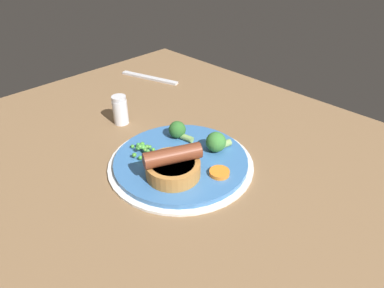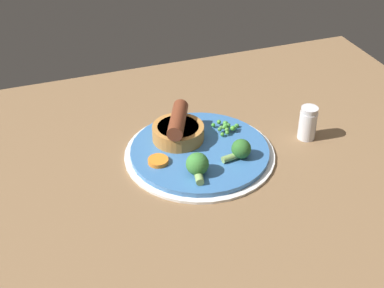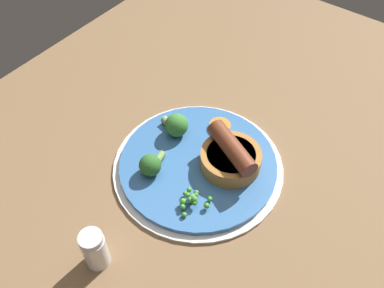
{
  "view_description": "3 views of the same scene",
  "coord_description": "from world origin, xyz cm",
  "px_view_note": "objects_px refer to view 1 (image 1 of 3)",
  "views": [
    {
      "loc": [
        -35.62,
        37.71,
        41.39
      ],
      "look_at": [
        0.88,
        0.94,
        7.07
      ],
      "focal_mm": 32.0,
      "sensor_mm": 36.0,
      "label": 1
    },
    {
      "loc": [
        -25.52,
        -69.45,
        59.25
      ],
      "look_at": [
        -0.16,
        1.52,
        6.81
      ],
      "focal_mm": 50.0,
      "sensor_mm": 36.0,
      "label": 2
    },
    {
      "loc": [
        35.42,
        26.96,
        56.97
      ],
      "look_at": [
        0.95,
        1.11,
        6.71
      ],
      "focal_mm": 40.0,
      "sensor_mm": 36.0,
      "label": 3
    }
  ],
  "objects_px": {
    "pea_pile": "(142,148)",
    "broccoli_floret_near": "(217,142)",
    "sausage_pudding": "(173,165)",
    "dinner_plate": "(181,162)",
    "broccoli_floret_far": "(178,130)",
    "carrot_slice_2": "(219,173)",
    "salt_shaker": "(120,110)",
    "fork": "(149,78)"
  },
  "relations": [
    {
      "from": "sausage_pudding",
      "to": "fork",
      "type": "xyz_separation_m",
      "value": [
        0.38,
        -0.26,
        -0.03
      ]
    },
    {
      "from": "pea_pile",
      "to": "carrot_slice_2",
      "type": "xyz_separation_m",
      "value": [
        -0.15,
        -0.05,
        -0.01
      ]
    },
    {
      "from": "sausage_pudding",
      "to": "pea_pile",
      "type": "distance_m",
      "value": 0.09
    },
    {
      "from": "broccoli_floret_near",
      "to": "carrot_slice_2",
      "type": "distance_m",
      "value": 0.08
    },
    {
      "from": "sausage_pudding",
      "to": "broccoli_floret_near",
      "type": "relative_size",
      "value": 1.86
    },
    {
      "from": "carrot_slice_2",
      "to": "salt_shaker",
      "type": "xyz_separation_m",
      "value": [
        0.29,
        0.0,
        0.01
      ]
    },
    {
      "from": "pea_pile",
      "to": "broccoli_floret_near",
      "type": "height_order",
      "value": "broccoli_floret_near"
    },
    {
      "from": "pea_pile",
      "to": "broccoli_floret_near",
      "type": "distance_m",
      "value": 0.14
    },
    {
      "from": "sausage_pudding",
      "to": "broccoli_floret_near",
      "type": "xyz_separation_m",
      "value": [
        -0.0,
        -0.11,
        -0.0
      ]
    },
    {
      "from": "broccoli_floret_near",
      "to": "carrot_slice_2",
      "type": "bearing_deg",
      "value": 57.79
    },
    {
      "from": "dinner_plate",
      "to": "salt_shaker",
      "type": "relative_size",
      "value": 4.13
    },
    {
      "from": "broccoli_floret_near",
      "to": "carrot_slice_2",
      "type": "height_order",
      "value": "broccoli_floret_near"
    },
    {
      "from": "pea_pile",
      "to": "salt_shaker",
      "type": "distance_m",
      "value": 0.15
    },
    {
      "from": "carrot_slice_2",
      "to": "fork",
      "type": "distance_m",
      "value": 0.49
    },
    {
      "from": "broccoli_floret_far",
      "to": "salt_shaker",
      "type": "distance_m",
      "value": 0.15
    },
    {
      "from": "fork",
      "to": "sausage_pudding",
      "type": "bearing_deg",
      "value": 128.61
    },
    {
      "from": "sausage_pudding",
      "to": "pea_pile",
      "type": "bearing_deg",
      "value": 111.85
    },
    {
      "from": "pea_pile",
      "to": "broccoli_floret_far",
      "type": "bearing_deg",
      "value": -96.05
    },
    {
      "from": "dinner_plate",
      "to": "fork",
      "type": "bearing_deg",
      "value": -31.27
    },
    {
      "from": "sausage_pudding",
      "to": "pea_pile",
      "type": "relative_size",
      "value": 2.01
    },
    {
      "from": "dinner_plate",
      "to": "carrot_slice_2",
      "type": "distance_m",
      "value": 0.08
    },
    {
      "from": "carrot_slice_2",
      "to": "sausage_pudding",
      "type": "bearing_deg",
      "value": 46.02
    },
    {
      "from": "dinner_plate",
      "to": "carrot_slice_2",
      "type": "height_order",
      "value": "carrot_slice_2"
    },
    {
      "from": "dinner_plate",
      "to": "pea_pile",
      "type": "bearing_deg",
      "value": 29.8
    },
    {
      "from": "broccoli_floret_far",
      "to": "carrot_slice_2",
      "type": "distance_m",
      "value": 0.14
    },
    {
      "from": "carrot_slice_2",
      "to": "salt_shaker",
      "type": "height_order",
      "value": "salt_shaker"
    },
    {
      "from": "dinner_plate",
      "to": "carrot_slice_2",
      "type": "xyz_separation_m",
      "value": [
        -0.08,
        -0.01,
        0.01
      ]
    },
    {
      "from": "dinner_plate",
      "to": "carrot_slice_2",
      "type": "relative_size",
      "value": 7.61
    },
    {
      "from": "carrot_slice_2",
      "to": "fork",
      "type": "relative_size",
      "value": 0.2
    },
    {
      "from": "dinner_plate",
      "to": "salt_shaker",
      "type": "bearing_deg",
      "value": -3.89
    },
    {
      "from": "pea_pile",
      "to": "broccoli_floret_far",
      "type": "xyz_separation_m",
      "value": [
        -0.01,
        -0.08,
        0.01
      ]
    },
    {
      "from": "broccoli_floret_near",
      "to": "fork",
      "type": "distance_m",
      "value": 0.42
    },
    {
      "from": "broccoli_floret_near",
      "to": "salt_shaker",
      "type": "xyz_separation_m",
      "value": [
        0.24,
        0.05,
        -0.0
      ]
    },
    {
      "from": "dinner_plate",
      "to": "broccoli_floret_far",
      "type": "relative_size",
      "value": 4.93
    },
    {
      "from": "broccoli_floret_far",
      "to": "carrot_slice_2",
      "type": "bearing_deg",
      "value": 157.56
    },
    {
      "from": "broccoli_floret_far",
      "to": "dinner_plate",
      "type": "bearing_deg",
      "value": 131.2
    },
    {
      "from": "dinner_plate",
      "to": "sausage_pudding",
      "type": "relative_size",
      "value": 2.67
    },
    {
      "from": "dinner_plate",
      "to": "carrot_slice_2",
      "type": "bearing_deg",
      "value": -169.84
    },
    {
      "from": "broccoli_floret_near",
      "to": "fork",
      "type": "bearing_deg",
      "value": -99.19
    },
    {
      "from": "pea_pile",
      "to": "broccoli_floret_far",
      "type": "relative_size",
      "value": 0.92
    },
    {
      "from": "sausage_pudding",
      "to": "salt_shaker",
      "type": "distance_m",
      "value": 0.24
    },
    {
      "from": "sausage_pudding",
      "to": "broccoli_floret_far",
      "type": "bearing_deg",
      "value": 67.7
    }
  ]
}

